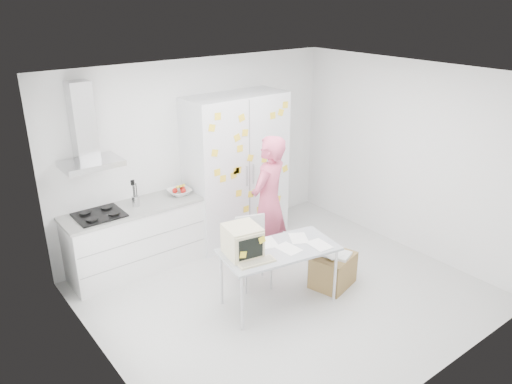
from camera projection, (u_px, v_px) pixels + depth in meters
floor at (286, 294)px, 6.29m from camera, size 4.50×4.00×0.02m
walls at (251, 177)px, 6.31m from camera, size 4.52×4.01×2.70m
ceiling at (291, 76)px, 5.28m from camera, size 4.50×4.00×0.02m
counter_run at (136, 237)px, 6.68m from camera, size 1.84×0.63×1.28m
range_hood at (85, 133)px, 5.97m from camera, size 0.70×0.48×1.01m
tall_cabinet at (236, 169)px, 7.36m from camera, size 1.50×0.68×2.20m
person at (269, 202)px, 6.68m from camera, size 0.78×0.65×1.83m
desk at (256, 246)px, 5.72m from camera, size 1.47×0.91×1.09m
chair at (253, 247)px, 6.35m from camera, size 0.52×0.52×0.90m
cardboard_box at (333, 269)px, 6.40m from camera, size 0.63×0.55×0.47m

